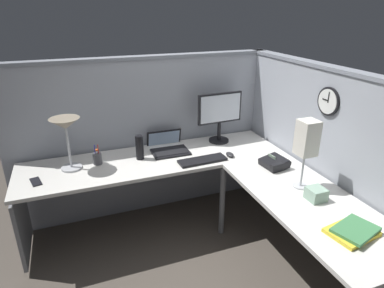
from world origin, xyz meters
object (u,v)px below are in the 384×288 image
(laptop, at_px, (168,147))
(desk_lamp_paper, at_px, (307,140))
(monitor, at_px, (220,114))
(desk_lamp_dome, at_px, (66,128))
(pen_cup, at_px, (97,158))
(tissue_box, at_px, (316,194))
(book_stack, at_px, (353,231))
(office_phone, at_px, (275,163))
(wall_clock, at_px, (329,101))
(keyboard, at_px, (203,160))
(computer_mouse, at_px, (230,155))
(cell_phone, at_px, (36,182))
(thermos_flask, at_px, (140,148))

(laptop, height_order, desk_lamp_paper, desk_lamp_paper)
(monitor, bearing_deg, laptop, -179.54)
(desk_lamp_dome, bearing_deg, laptop, 7.28)
(pen_cup, xyz_separation_m, tissue_box, (1.38, -1.14, -0.01))
(pen_cup, xyz_separation_m, book_stack, (1.33, -1.53, -0.03))
(desk_lamp_dome, distance_m, pen_cup, 0.38)
(desk_lamp_dome, distance_m, office_phone, 1.75)
(office_phone, distance_m, wall_clock, 0.66)
(keyboard, height_order, computer_mouse, computer_mouse)
(desk_lamp_dome, height_order, cell_phone, desk_lamp_dome)
(desk_lamp_dome, relative_size, book_stack, 1.38)
(computer_mouse, height_order, wall_clock, wall_clock)
(desk_lamp_dome, distance_m, book_stack, 2.19)
(monitor, height_order, pen_cup, monitor)
(cell_phone, distance_m, wall_clock, 2.34)
(desk_lamp_paper, height_order, tissue_box, desk_lamp_paper)
(book_stack, distance_m, tissue_box, 0.40)
(desk_lamp_dome, xyz_separation_m, wall_clock, (1.90, -0.78, 0.24))
(cell_phone, height_order, office_phone, office_phone)
(laptop, relative_size, thermos_flask, 1.75)
(desk_lamp_dome, bearing_deg, tissue_box, -35.15)
(desk_lamp_dome, bearing_deg, monitor, 4.69)
(pen_cup, bearing_deg, book_stack, -48.96)
(book_stack, bearing_deg, thermos_flask, 122.71)
(keyboard, distance_m, tissue_box, 1.00)
(cell_phone, xyz_separation_m, book_stack, (1.82, -1.36, 0.02))
(desk_lamp_dome, bearing_deg, desk_lamp_paper, -30.15)
(laptop, xyz_separation_m, desk_lamp_paper, (0.73, -1.05, 0.36))
(keyboard, xyz_separation_m, cell_phone, (-1.36, 0.11, -0.01))
(computer_mouse, distance_m, desk_lamp_paper, 0.82)
(keyboard, height_order, office_phone, office_phone)
(pen_cup, distance_m, desk_lamp_paper, 1.72)
(pen_cup, distance_m, thermos_flask, 0.37)
(office_phone, bearing_deg, book_stack, -94.05)
(computer_mouse, relative_size, desk_lamp_dome, 0.23)
(monitor, bearing_deg, tissue_box, -81.96)
(cell_phone, xyz_separation_m, tissue_box, (1.87, -0.97, 0.04))
(desk_lamp_paper, xyz_separation_m, tissue_box, (-0.01, -0.19, -0.34))
(laptop, relative_size, desk_lamp_paper, 0.72)
(laptop, relative_size, computer_mouse, 3.69)
(computer_mouse, xyz_separation_m, tissue_box, (0.24, -0.87, 0.03))
(office_phone, height_order, tissue_box, office_phone)
(cell_phone, bearing_deg, laptop, -1.06)
(cell_phone, bearing_deg, tissue_box, -41.45)
(pen_cup, bearing_deg, cell_phone, -161.45)
(laptop, relative_size, cell_phone, 2.67)
(monitor, xyz_separation_m, book_stack, (0.13, -1.63, -0.27))
(tissue_box, distance_m, wall_clock, 0.72)
(laptop, distance_m, keyboard, 0.43)
(monitor, distance_m, wall_clock, 1.06)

